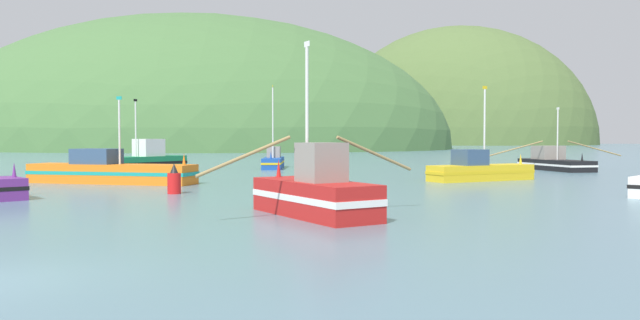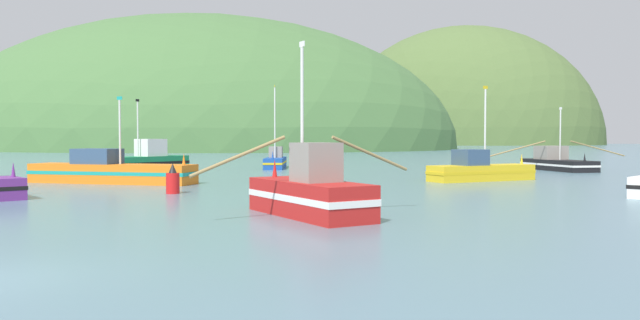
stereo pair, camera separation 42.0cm
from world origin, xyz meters
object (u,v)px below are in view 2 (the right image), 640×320
Objects in this scene: fishing_boat_red at (310,193)px; channel_buoy at (173,181)px; fishing_boat_blue at (275,161)px; fishing_boat_black at (556,162)px; fishing_boat_yellow at (480,170)px; fishing_boat_green at (144,161)px; fishing_boat_orange at (110,171)px.

fishing_boat_red is 11.48m from channel_buoy.
fishing_boat_blue is 26.37m from channel_buoy.
fishing_boat_black is 36.00m from channel_buoy.
fishing_boat_red reaches higher than fishing_boat_black.
fishing_boat_yellow is at bearing -61.24° from fishing_boat_red.
fishing_boat_black is at bearing 55.80° from channel_buoy.
fishing_boat_yellow is at bearing 41.20° from fishing_boat_blue.
fishing_boat_yellow is 27.84m from fishing_boat_green.
fishing_boat_orange is at bearing 159.60° from fishing_boat_yellow.
channel_buoy is (-14.48, -14.22, -0.06)m from fishing_boat_yellow.
fishing_boat_green is 0.82× the size of fishing_boat_orange.
fishing_boat_green is at bearing 112.94° from fishing_boat_orange.
fishing_boat_yellow is 0.90× the size of fishing_boat_blue.
channel_buoy is (4.50, -25.98, -0.03)m from fishing_boat_blue.
fishing_boat_yellow is 20.29m from channel_buoy.
channel_buoy is (-9.44, 6.54, -0.21)m from fishing_boat_red.
fishing_boat_black is 7.52× the size of channel_buoy.
fishing_boat_black is 37.02m from fishing_boat_orange.
fishing_boat_black reaches higher than channel_buoy.
fishing_boat_red is 4.33× the size of channel_buoy.
fishing_boat_blue is 1.14× the size of fishing_boat_red.
fishing_boat_yellow is 22.33m from fishing_boat_blue.
fishing_boat_black is at bearing 39.96° from fishing_boat_orange.
fishing_boat_red is 33.10m from fishing_boat_green.
fishing_boat_black is 1.29× the size of fishing_boat_green.
fishing_boat_yellow is 21.36m from fishing_boat_red.
fishing_boat_blue is (-18.98, 11.77, -0.03)m from fishing_boat_yellow.
fishing_boat_green is at bearing -99.65° from fishing_boat_black.
fishing_boat_red is 20.56m from fishing_boat_orange.
fishing_boat_red reaches higher than fishing_boat_green.
channel_buoy is (-20.24, -29.77, -0.05)m from fishing_boat_black.
fishing_boat_red is (-5.04, -20.75, 0.15)m from fishing_boat_yellow.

